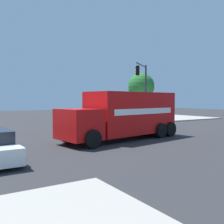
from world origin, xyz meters
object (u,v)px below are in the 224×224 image
Objects in this scene: pedestrian_near_corner at (165,111)px; traffic_light_primary at (143,84)px; delivery_truck at (125,115)px; shade_tree_near at (141,86)px.

traffic_light_primary is at bearing 27.29° from pedestrian_near_corner.
pedestrian_near_corner is (-14.61, -11.47, -0.49)m from delivery_truck.
traffic_light_primary is 3.77× the size of pedestrian_near_corner.
traffic_light_primary is 0.94× the size of shade_tree_near.
traffic_light_primary reaches higher than pedestrian_near_corner.
shade_tree_near is (-1.87, -7.36, 3.63)m from pedestrian_near_corner.
delivery_truck is 5.17× the size of pedestrian_near_corner.
traffic_light_primary is at bearing -135.08° from delivery_truck.
pedestrian_near_corner is at bearing -152.71° from traffic_light_primary.
delivery_truck is 1.29× the size of shade_tree_near.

